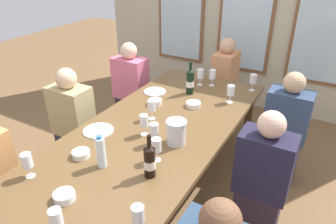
# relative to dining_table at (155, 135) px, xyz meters

# --- Properties ---
(ground_plane) EXTENTS (12.00, 12.00, 0.00)m
(ground_plane) POSITION_rel_dining_table_xyz_m (0.00, 0.00, -0.68)
(ground_plane) COLOR brown
(dining_table) EXTENTS (1.12, 2.58, 0.74)m
(dining_table) POSITION_rel_dining_table_xyz_m (0.00, 0.00, 0.00)
(dining_table) COLOR brown
(dining_table) RESTS_ON ground
(white_plate_0) EXTENTS (0.24, 0.24, 0.01)m
(white_plate_0) POSITION_rel_dining_table_xyz_m (-0.37, -0.26, 0.06)
(white_plate_0) COLOR white
(white_plate_0) RESTS_ON dining_table
(white_plate_1) EXTENTS (0.22, 0.22, 0.01)m
(white_plate_1) POSITION_rel_dining_table_xyz_m (-0.38, 0.61, 0.06)
(white_plate_1) COLOR white
(white_plate_1) RESTS_ON dining_table
(metal_pitcher) EXTENTS (0.16, 0.16, 0.19)m
(metal_pitcher) POSITION_rel_dining_table_xyz_m (0.25, -0.10, 0.16)
(metal_pitcher) COLOR silver
(metal_pitcher) RESTS_ON dining_table
(wine_bottle_0) EXTENTS (0.08, 0.08, 0.31)m
(wine_bottle_0) POSITION_rel_dining_table_xyz_m (0.28, -0.52, 0.18)
(wine_bottle_0) COLOR black
(wine_bottle_0) RESTS_ON dining_table
(wine_bottle_1) EXTENTS (0.08, 0.08, 0.33)m
(wine_bottle_1) POSITION_rel_dining_table_xyz_m (-0.05, 0.76, 0.19)
(wine_bottle_1) COLOR black
(wine_bottle_1) RESTS_ON dining_table
(tasting_bowl_0) EXTENTS (0.12, 0.12, 0.05)m
(tasting_bowl_0) POSITION_rel_dining_table_xyz_m (-0.22, 0.37, 0.09)
(tasting_bowl_0) COLOR white
(tasting_bowl_0) RESTS_ON dining_table
(tasting_bowl_1) EXTENTS (0.13, 0.13, 0.05)m
(tasting_bowl_1) POSITION_rel_dining_table_xyz_m (-0.04, -0.95, 0.08)
(tasting_bowl_1) COLOR white
(tasting_bowl_1) RESTS_ON dining_table
(tasting_bowl_2) EXTENTS (0.13, 0.13, 0.04)m
(tasting_bowl_2) POSITION_rel_dining_table_xyz_m (-0.25, -0.58, 0.08)
(tasting_bowl_2) COLOR white
(tasting_bowl_2) RESTS_ON dining_table
(tasting_bowl_3) EXTENTS (0.14, 0.14, 0.04)m
(tasting_bowl_3) POSITION_rel_dining_table_xyz_m (0.10, 0.51, 0.08)
(tasting_bowl_3) COLOR white
(tasting_bowl_3) RESTS_ON dining_table
(water_bottle) EXTENTS (0.06, 0.06, 0.24)m
(water_bottle) POSITION_rel_dining_table_xyz_m (-0.05, -0.59, 0.17)
(water_bottle) COLOR white
(water_bottle) RESTS_ON dining_table
(wine_glass_0) EXTENTS (0.07, 0.07, 0.17)m
(wine_glass_0) POSITION_rel_dining_table_xyz_m (-0.11, 0.13, 0.18)
(wine_glass_0) COLOR white
(wine_glass_0) RESTS_ON dining_table
(wine_glass_1) EXTENTS (0.07, 0.07, 0.17)m
(wine_glass_1) POSITION_rel_dining_table_xyz_m (0.12, -0.19, 0.18)
(wine_glass_1) COLOR white
(wine_glass_1) RESTS_ON dining_table
(wine_glass_2) EXTENTS (0.07, 0.07, 0.17)m
(wine_glass_2) POSITION_rel_dining_table_xyz_m (0.13, -1.15, 0.18)
(wine_glass_2) COLOR white
(wine_glass_2) RESTS_ON dining_table
(wine_glass_3) EXTENTS (0.07, 0.07, 0.17)m
(wine_glass_3) POSITION_rel_dining_table_xyz_m (-0.05, 1.01, 0.18)
(wine_glass_3) COLOR white
(wine_glass_3) RESTS_ON dining_table
(wine_glass_4) EXTENTS (0.07, 0.07, 0.17)m
(wine_glass_4) POSITION_rel_dining_table_xyz_m (0.06, 1.06, 0.18)
(wine_glass_4) COLOR white
(wine_glass_4) RESTS_ON dining_table
(wine_glass_5) EXTENTS (0.07, 0.07, 0.17)m
(wine_glass_5) POSITION_rel_dining_table_xyz_m (-0.02, -0.12, 0.18)
(wine_glass_5) COLOR white
(wine_glass_5) RESTS_ON dining_table
(wine_glass_6) EXTENTS (0.07, 0.07, 0.17)m
(wine_glass_6) POSITION_rel_dining_table_xyz_m (0.47, 1.14, 0.18)
(wine_glass_6) COLOR white
(wine_glass_6) RESTS_ON dining_table
(wine_glass_7) EXTENTS (0.07, 0.07, 0.17)m
(wine_glass_7) POSITION_rel_dining_table_xyz_m (0.37, 0.76, 0.18)
(wine_glass_7) COLOR white
(wine_glass_7) RESTS_ON dining_table
(wine_glass_8) EXTENTS (0.07, 0.07, 0.17)m
(wine_glass_8) POSITION_rel_dining_table_xyz_m (0.24, -0.36, 0.18)
(wine_glass_8) COLOR white
(wine_glass_8) RESTS_ON dining_table
(wine_glass_9) EXTENTS (0.07, 0.07, 0.17)m
(wine_glass_9) POSITION_rel_dining_table_xyz_m (0.47, -0.93, 0.18)
(wine_glass_9) COLOR white
(wine_glass_9) RESTS_ON dining_table
(wine_glass_10) EXTENTS (0.07, 0.07, 0.17)m
(wine_glass_10) POSITION_rel_dining_table_xyz_m (-0.38, -0.90, 0.18)
(wine_glass_10) COLOR white
(wine_glass_10) RESTS_ON dining_table
(seated_person_0) EXTENTS (0.38, 0.24, 1.11)m
(seated_person_0) POSITION_rel_dining_table_xyz_m (-0.89, -0.04, -0.15)
(seated_person_0) COLOR #272B39
(seated_person_0) RESTS_ON ground
(seated_person_1) EXTENTS (0.38, 0.24, 1.11)m
(seated_person_1) POSITION_rel_dining_table_xyz_m (0.89, 0.04, -0.15)
(seated_person_1) COLOR #2D222C
(seated_person_1) RESTS_ON ground
(seated_person_2) EXTENTS (0.38, 0.24, 1.11)m
(seated_person_2) POSITION_rel_dining_table_xyz_m (-0.89, 0.90, -0.15)
(seated_person_2) COLOR #2E262B
(seated_person_2) RESTS_ON ground
(seated_person_3) EXTENTS (0.38, 0.24, 1.11)m
(seated_person_3) POSITION_rel_dining_table_xyz_m (0.89, 0.85, -0.15)
(seated_person_3) COLOR #36303B
(seated_person_3) RESTS_ON ground
(seated_person_6) EXTENTS (0.24, 0.38, 1.11)m
(seated_person_6) POSITION_rel_dining_table_xyz_m (0.00, 1.64, -0.15)
(seated_person_6) COLOR #38333A
(seated_person_6) RESTS_ON ground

